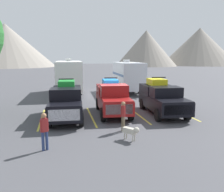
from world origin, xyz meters
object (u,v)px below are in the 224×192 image
(camper_trailer_a, at_px, (69,75))
(person_a, at_px, (123,114))
(pickup_truck_a, at_px, (66,101))
(pickup_truck_c, at_px, (162,98))
(pickup_truck_b, at_px, (112,97))
(camper_trailer_b, at_px, (128,75))
(person_b, at_px, (44,129))
(dog, at_px, (132,131))

(camper_trailer_a, xyz_separation_m, person_a, (2.46, -14.07, -1.07))
(pickup_truck_a, height_order, camper_trailer_a, camper_trailer_a)
(pickup_truck_a, xyz_separation_m, pickup_truck_c, (6.69, 0.06, -0.02))
(pickup_truck_b, bearing_deg, pickup_truck_c, -9.82)
(camper_trailer_b, height_order, person_b, camper_trailer_b)
(person_b, bearing_deg, pickup_truck_c, 35.78)
(person_a, bearing_deg, pickup_truck_c, 43.99)
(pickup_truck_b, height_order, person_b, pickup_truck_b)
(camper_trailer_b, relative_size, dog, 9.09)
(pickup_truck_c, height_order, person_b, pickup_truck_c)
(pickup_truck_b, distance_m, camper_trailer_a, 10.28)
(person_b, bearing_deg, person_a, 26.19)
(pickup_truck_b, distance_m, pickup_truck_c, 3.51)
(pickup_truck_c, distance_m, person_b, 9.52)
(pickup_truck_b, relative_size, pickup_truck_c, 0.97)
(camper_trailer_b, bearing_deg, dog, -104.63)
(camper_trailer_a, relative_size, dog, 10.50)
(pickup_truck_b, distance_m, dog, 5.79)
(person_a, xyz_separation_m, person_b, (-3.99, -1.96, 0.01))
(person_b, xyz_separation_m, dog, (4.03, 0.42, -0.47))
(pickup_truck_a, relative_size, pickup_truck_c, 1.00)
(person_a, bearing_deg, person_b, -153.81)
(pickup_truck_a, xyz_separation_m, camper_trailer_b, (7.00, 10.28, 0.78))
(pickup_truck_a, height_order, dog, pickup_truck_a)
(person_a, bearing_deg, pickup_truck_b, 86.34)
(person_a, xyz_separation_m, dog, (0.04, -1.55, -0.46))
(camper_trailer_a, bearing_deg, camper_trailer_b, -2.22)
(camper_trailer_a, xyz_separation_m, camper_trailer_b, (6.51, -0.25, -0.08))
(camper_trailer_a, height_order, dog, camper_trailer_a)
(pickup_truck_c, relative_size, camper_trailer_a, 0.64)
(camper_trailer_b, height_order, dog, camper_trailer_b)
(pickup_truck_a, relative_size, dog, 6.76)
(pickup_truck_b, height_order, camper_trailer_a, camper_trailer_a)
(pickup_truck_c, relative_size, dog, 6.73)
(pickup_truck_c, xyz_separation_m, person_a, (-3.73, -3.60, -0.19))
(person_a, height_order, dog, person_a)
(pickup_truck_a, bearing_deg, camper_trailer_b, 55.73)
(pickup_truck_b, xyz_separation_m, pickup_truck_c, (3.46, -0.60, -0.02))
(pickup_truck_b, xyz_separation_m, camper_trailer_b, (3.78, 9.62, 0.77))
(pickup_truck_c, relative_size, person_b, 3.34)
(person_a, bearing_deg, dog, -88.66)
(person_b, height_order, dog, person_b)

